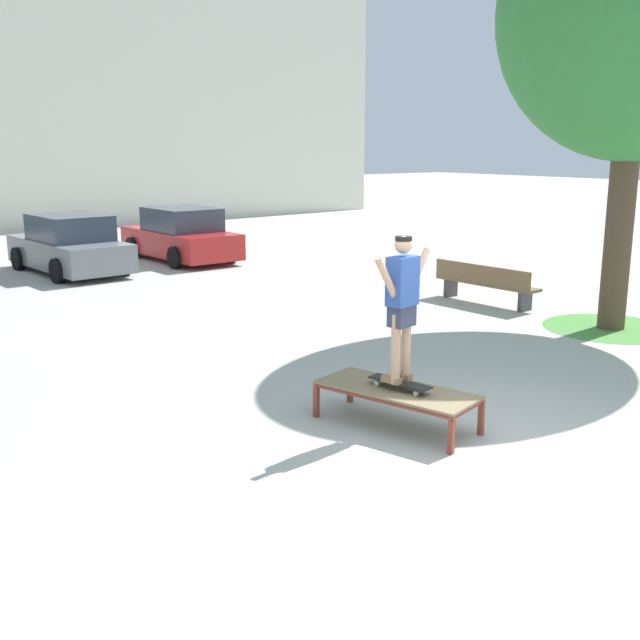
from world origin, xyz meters
name	(u,v)px	position (x,y,z in m)	size (l,w,h in m)	color
ground_plane	(479,444)	(0.00, 0.00, 0.00)	(120.00, 120.00, 0.00)	#B7B5AD
building_facade	(3,25)	(2.51, 26.72, 7.67)	(32.82, 4.00, 15.35)	silver
skate_box	(396,392)	(-0.36, 0.97, 0.41)	(1.23, 2.03, 0.46)	brown
skateboard	(400,383)	(-0.35, 0.93, 0.54)	(0.35, 0.82, 0.09)	black
skater	(402,299)	(-0.35, 0.93, 1.53)	(0.99, 0.34, 1.69)	tan
tree_near_right	(638,14)	(6.04, 2.29, 5.34)	(4.62, 4.62, 7.79)	brown
grass_patch_near_right	(610,328)	(6.04, 2.29, 0.00)	(2.38, 2.38, 0.01)	#519342
car_grey	(70,246)	(0.27, 14.11, 0.69)	(2.15, 4.31, 1.50)	slate
car_red	(181,236)	(3.54, 14.39, 0.69)	(2.04, 4.26, 1.50)	red
park_bench	(485,283)	(5.83, 5.09, 0.45)	(0.57, 2.42, 0.83)	brown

